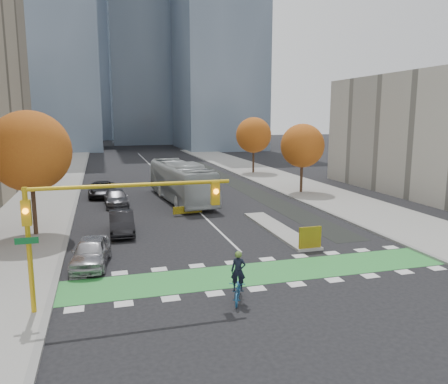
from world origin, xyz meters
TOP-DOWN VIEW (x-y plane):
  - ground at (0.00, 0.00)m, footprint 300.00×300.00m
  - sidewalk_west at (-13.50, 20.00)m, footprint 7.00×120.00m
  - sidewalk_east at (13.50, 20.00)m, footprint 7.00×120.00m
  - curb_west at (-10.00, 20.00)m, footprint 0.30×120.00m
  - curb_east at (10.00, 20.00)m, footprint 0.30×120.00m
  - bike_crossing at (0.00, 1.50)m, footprint 20.00×3.00m
  - centre_line at (0.00, 40.00)m, footprint 0.15×70.00m
  - bike_lane_paint at (7.50, 30.00)m, footprint 2.50×50.00m
  - median_island at (4.00, 9.00)m, footprint 1.60×10.00m
  - hazard_board at (4.00, 4.20)m, footprint 1.40×0.12m
  - tower_ne at (20.00, 85.00)m, footprint 18.00×24.00m
  - tower_far at (-4.00, 140.00)m, footprint 26.00×26.00m
  - tree_west at (-12.00, 12.00)m, footprint 5.20×5.20m
  - tree_east_near at (12.00, 22.00)m, footprint 4.40×4.40m
  - tree_east_far at (12.50, 38.00)m, footprint 4.80×4.80m
  - traffic_signal_west at (-7.93, -0.51)m, footprint 8.53×0.56m
  - cyclist at (-2.24, -1.46)m, footprint 1.35×2.05m
  - bus at (-0.53, 21.51)m, footprint 4.34×13.24m
  - parked_car_a at (-8.39, 5.00)m, footprint 2.37×4.64m
  - parked_car_b at (-6.50, 11.09)m, footprint 1.63×4.55m
  - parked_car_c at (-6.50, 20.61)m, footprint 2.13×4.91m
  - parked_car_d at (-7.67, 25.61)m, footprint 2.63×5.36m

SIDE VIEW (x-z plane):
  - ground at x=0.00m, z-range 0.00..0.00m
  - centre_line at x=0.00m, z-range 0.00..0.01m
  - bike_lane_paint at x=7.50m, z-range 0.00..0.01m
  - bike_crossing at x=0.00m, z-range 0.00..0.01m
  - sidewalk_west at x=-13.50m, z-range 0.00..0.15m
  - sidewalk_east at x=13.50m, z-range 0.00..0.15m
  - curb_west at x=-10.00m, z-range -0.01..0.15m
  - curb_east at x=10.00m, z-range -0.01..0.15m
  - median_island at x=4.00m, z-range 0.00..0.16m
  - parked_car_c at x=-6.50m, z-range 0.00..1.41m
  - parked_car_d at x=-7.67m, z-range 0.00..1.47m
  - parked_car_b at x=-6.50m, z-range 0.00..1.49m
  - cyclist at x=-2.24m, z-range -0.37..1.87m
  - parked_car_a at x=-8.39m, z-range 0.00..1.51m
  - hazard_board at x=4.00m, z-range 0.15..1.45m
  - bus at x=-0.53m, z-range 0.00..3.62m
  - traffic_signal_west at x=-7.93m, z-range 1.43..6.63m
  - tree_east_near at x=12.00m, z-range 1.33..8.40m
  - tree_east_far at x=12.50m, z-range 1.42..9.07m
  - tree_west at x=-12.00m, z-range 1.50..9.73m
  - tower_ne at x=20.00m, z-range 0.00..60.00m
  - tower_far at x=-4.00m, z-range 0.00..80.00m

